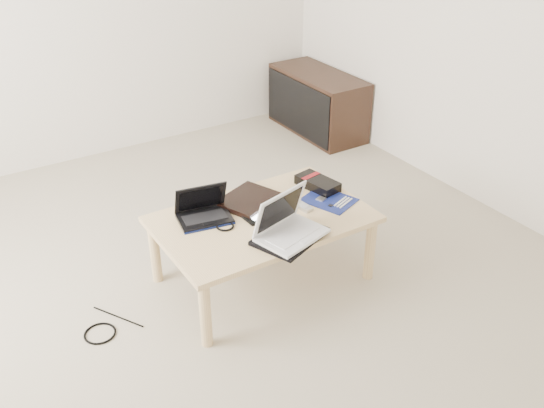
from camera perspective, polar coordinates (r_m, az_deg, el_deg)
ground at (r=3.33m, az=-6.06°, el=-8.03°), size 4.00×4.00×0.00m
coffee_table at (r=3.20m, az=-0.89°, el=-1.96°), size 1.10×0.70×0.40m
media_cabinet at (r=5.12m, az=4.25°, el=9.48°), size 0.41×0.90×0.50m
book at (r=3.30m, az=-2.19°, el=0.38°), size 0.37×0.35×0.03m
netbook at (r=3.16m, az=-6.47°, el=-0.73°), size 0.30×0.24×0.19m
tablet at (r=3.22m, az=-0.86°, el=-0.53°), size 0.27×0.21×0.01m
remote at (r=3.28m, az=2.24°, el=0.15°), size 0.09×0.23×0.02m
neoprene_sleeve at (r=2.99m, az=1.69°, el=-3.07°), size 0.41×0.36×0.02m
white_laptop at (r=2.97m, az=1.51°, el=-2.11°), size 0.37×0.31×0.23m
motherboard at (r=3.33m, az=5.41°, el=0.40°), size 0.29×0.32×0.01m
gpu_box at (r=3.44m, az=4.31°, el=1.95°), size 0.17×0.27×0.06m
cable_coil at (r=3.09m, az=-4.44°, el=-2.10°), size 0.10×0.10×0.01m
floor_cable_coil at (r=3.16m, az=-15.89°, el=-11.64°), size 0.17×0.17×0.01m
floor_cable_trail at (r=3.23m, az=-14.29°, el=-10.25°), size 0.17×0.28×0.01m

